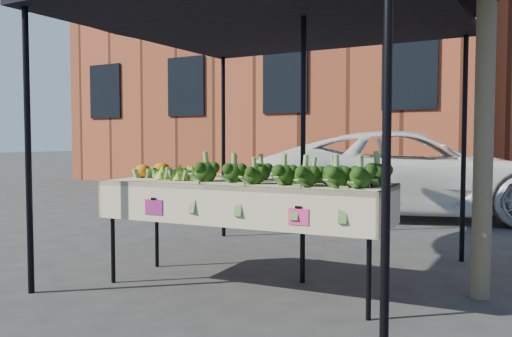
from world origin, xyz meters
name	(u,v)px	position (x,y,z in m)	size (l,w,h in m)	color
ground	(241,290)	(0.00, 0.00, 0.00)	(90.00, 90.00, 0.00)	#29292B
table	(244,235)	(0.00, 0.05, 0.45)	(2.45, 0.96, 0.90)	beige
canopy	(271,126)	(-0.01, 0.55, 1.37)	(3.16, 3.16, 2.74)	black
broccoli_heap	(288,169)	(0.39, 0.08, 1.01)	(1.57, 0.54, 0.22)	black
romanesco_cluster	(182,169)	(-0.67, 0.09, 0.99)	(0.40, 0.54, 0.17)	#89BF2A
cauliflower_pair	(152,169)	(-1.04, 0.12, 0.98)	(0.20, 0.40, 0.15)	orange
vehicle	(412,62)	(0.22, 5.03, 2.50)	(2.31, 1.39, 5.01)	white
street_tree	(486,26)	(1.75, 0.75, 2.12)	(2.16, 2.16, 4.25)	#1E4C14
building_left	(298,39)	(-5.00, 12.00, 4.50)	(12.00, 8.00, 9.00)	brown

